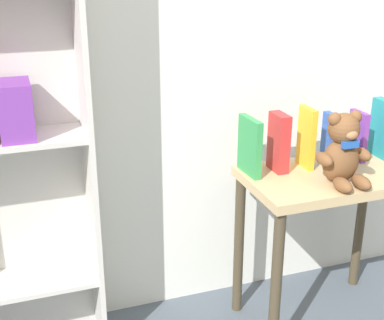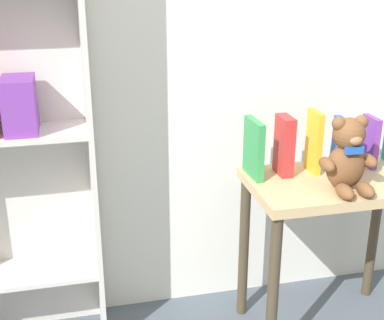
{
  "view_description": "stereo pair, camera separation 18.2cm",
  "coord_description": "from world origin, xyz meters",
  "px_view_note": "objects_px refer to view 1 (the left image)",
  "views": [
    {
      "loc": [
        -0.73,
        -0.45,
        1.4
      ],
      "look_at": [
        -0.18,
        1.15,
        0.74
      ],
      "focal_mm": 50.0,
      "sensor_mm": 36.0,
      "label": 1
    },
    {
      "loc": [
        -0.56,
        -0.5,
        1.4
      ],
      "look_at": [
        -0.18,
        1.15,
        0.74
      ],
      "focal_mm": 50.0,
      "sensor_mm": 36.0,
      "label": 2
    }
  ],
  "objects_px": {
    "book_standing_blue": "(334,140)",
    "book_standing_teal": "(384,129)",
    "book_standing_red": "(279,142)",
    "display_table": "(328,202)",
    "book_standing_green": "(250,146)",
    "book_standing_yellow": "(307,138)",
    "teddy_bear": "(343,151)",
    "book_standing_purple": "(358,136)"
  },
  "relations": [
    {
      "from": "book_standing_blue",
      "to": "book_standing_teal",
      "type": "bearing_deg",
      "value": 4.44
    },
    {
      "from": "book_standing_red",
      "to": "book_standing_blue",
      "type": "relative_size",
      "value": 1.14
    },
    {
      "from": "display_table",
      "to": "book_standing_green",
      "type": "distance_m",
      "value": 0.38
    },
    {
      "from": "book_standing_teal",
      "to": "book_standing_green",
      "type": "bearing_deg",
      "value": 179.03
    },
    {
      "from": "book_standing_yellow",
      "to": "book_standing_teal",
      "type": "distance_m",
      "value": 0.35
    },
    {
      "from": "teddy_bear",
      "to": "book_standing_teal",
      "type": "bearing_deg",
      "value": 30.25
    },
    {
      "from": "display_table",
      "to": "book_standing_green",
      "type": "xyz_separation_m",
      "value": [
        -0.29,
        0.1,
        0.22
      ]
    },
    {
      "from": "book_standing_green",
      "to": "book_standing_blue",
      "type": "xyz_separation_m",
      "value": [
        0.35,
        -0.01,
        -0.01
      ]
    },
    {
      "from": "teddy_bear",
      "to": "book_standing_purple",
      "type": "height_order",
      "value": "teddy_bear"
    },
    {
      "from": "book_standing_green",
      "to": "book_standing_purple",
      "type": "distance_m",
      "value": 0.46
    },
    {
      "from": "display_table",
      "to": "book_standing_teal",
      "type": "distance_m",
      "value": 0.38
    },
    {
      "from": "book_standing_yellow",
      "to": "book_standing_blue",
      "type": "distance_m",
      "value": 0.12
    },
    {
      "from": "book_standing_green",
      "to": "book_standing_red",
      "type": "bearing_deg",
      "value": -4.67
    },
    {
      "from": "book_standing_purple",
      "to": "book_standing_yellow",
      "type": "bearing_deg",
      "value": -179.18
    },
    {
      "from": "book_standing_purple",
      "to": "book_standing_red",
      "type": "bearing_deg",
      "value": -179.65
    },
    {
      "from": "book_standing_yellow",
      "to": "book_standing_purple",
      "type": "height_order",
      "value": "book_standing_yellow"
    },
    {
      "from": "book_standing_red",
      "to": "book_standing_teal",
      "type": "xyz_separation_m",
      "value": [
        0.46,
        -0.0,
        0.01
      ]
    },
    {
      "from": "display_table",
      "to": "book_standing_yellow",
      "type": "relative_size",
      "value": 2.79
    },
    {
      "from": "book_standing_yellow",
      "to": "book_standing_blue",
      "type": "height_order",
      "value": "book_standing_yellow"
    },
    {
      "from": "book_standing_green",
      "to": "book_standing_blue",
      "type": "distance_m",
      "value": 0.35
    },
    {
      "from": "book_standing_red",
      "to": "book_standing_purple",
      "type": "height_order",
      "value": "book_standing_red"
    },
    {
      "from": "book_standing_yellow",
      "to": "teddy_bear",
      "type": "bearing_deg",
      "value": -76.21
    },
    {
      "from": "book_standing_teal",
      "to": "display_table",
      "type": "bearing_deg",
      "value": -162.88
    },
    {
      "from": "teddy_bear",
      "to": "book_standing_green",
      "type": "bearing_deg",
      "value": 145.67
    },
    {
      "from": "display_table",
      "to": "teddy_bear",
      "type": "distance_m",
      "value": 0.25
    },
    {
      "from": "book_standing_green",
      "to": "book_standing_blue",
      "type": "relative_size",
      "value": 1.11
    },
    {
      "from": "book_standing_red",
      "to": "book_standing_teal",
      "type": "distance_m",
      "value": 0.46
    },
    {
      "from": "teddy_bear",
      "to": "book_standing_teal",
      "type": "height_order",
      "value": "teddy_bear"
    },
    {
      "from": "display_table",
      "to": "book_standing_red",
      "type": "bearing_deg",
      "value": 151.81
    },
    {
      "from": "book_standing_yellow",
      "to": "book_standing_blue",
      "type": "xyz_separation_m",
      "value": [
        0.12,
        -0.01,
        -0.02
      ]
    },
    {
      "from": "book_standing_green",
      "to": "display_table",
      "type": "bearing_deg",
      "value": -21.25
    },
    {
      "from": "book_standing_yellow",
      "to": "book_standing_teal",
      "type": "xyz_separation_m",
      "value": [
        0.35,
        -0.0,
        -0.0
      ]
    },
    {
      "from": "book_standing_purple",
      "to": "book_standing_teal",
      "type": "height_order",
      "value": "book_standing_teal"
    },
    {
      "from": "book_standing_yellow",
      "to": "book_standing_blue",
      "type": "relative_size",
      "value": 1.21
    },
    {
      "from": "teddy_bear",
      "to": "book_standing_blue",
      "type": "height_order",
      "value": "teddy_bear"
    },
    {
      "from": "book_standing_blue",
      "to": "book_standing_red",
      "type": "bearing_deg",
      "value": -179.93
    },
    {
      "from": "book_standing_blue",
      "to": "book_standing_purple",
      "type": "relative_size",
      "value": 0.99
    },
    {
      "from": "book_standing_yellow",
      "to": "book_standing_purple",
      "type": "xyz_separation_m",
      "value": [
        0.23,
        0.0,
        -0.02
      ]
    },
    {
      "from": "book_standing_red",
      "to": "display_table",
      "type": "bearing_deg",
      "value": -27.96
    },
    {
      "from": "book_standing_purple",
      "to": "book_standing_teal",
      "type": "relative_size",
      "value": 0.85
    },
    {
      "from": "display_table",
      "to": "book_standing_blue",
      "type": "distance_m",
      "value": 0.24
    },
    {
      "from": "book_standing_green",
      "to": "book_standing_purple",
      "type": "height_order",
      "value": "book_standing_green"
    }
  ]
}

